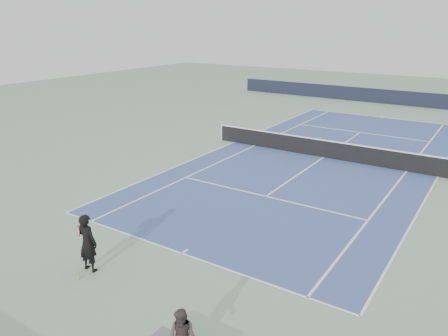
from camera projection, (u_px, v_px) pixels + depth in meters
The scene contains 6 objects.
ground at pixel (324, 158), 22.79m from camera, with size 80.00×80.00×0.00m, color gray.
court_surface at pixel (324, 157), 22.79m from camera, with size 10.97×23.77×0.01m, color #394E87.
tennis_net at pixel (324, 148), 22.63m from camera, with size 12.90×0.10×1.07m.
windscreen_far at pixel (402, 98), 36.78m from camera, with size 30.00×0.25×1.20m, color black.
tennis_player at pixel (87, 243), 12.25m from camera, with size 0.79×0.51×1.73m.
tennis_ball at pixel (79, 278), 12.06m from camera, with size 0.07×0.07×0.07m, color #BBD52B.
Camera 1 is at (7.56, -21.07, 6.77)m, focal length 35.00 mm.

